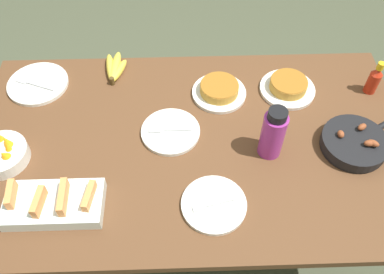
# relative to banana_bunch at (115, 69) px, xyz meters

# --- Properties ---
(ground_plane) EXTENTS (14.00, 14.00, 0.00)m
(ground_plane) POSITION_rel_banana_bunch_xyz_m (0.33, -0.41, -0.76)
(ground_plane) COLOR #474C38
(dining_table) EXTENTS (1.71, 0.99, 0.74)m
(dining_table) POSITION_rel_banana_bunch_xyz_m (0.33, -0.41, -0.11)
(dining_table) COLOR brown
(dining_table) RESTS_ON ground_plane
(banana_bunch) EXTENTS (0.11, 0.20, 0.04)m
(banana_bunch) POSITION_rel_banana_bunch_xyz_m (0.00, 0.00, 0.00)
(banana_bunch) COLOR gold
(banana_bunch) RESTS_ON dining_table
(melon_tray) EXTENTS (0.33, 0.17, 0.10)m
(melon_tray) POSITION_rel_banana_bunch_xyz_m (-0.15, -0.68, 0.01)
(melon_tray) COLOR silver
(melon_tray) RESTS_ON dining_table
(skillet) EXTENTS (0.36, 0.27, 0.08)m
(skillet) POSITION_rel_banana_bunch_xyz_m (0.95, -0.45, 0.01)
(skillet) COLOR black
(skillet) RESTS_ON dining_table
(frittata_plate_center) EXTENTS (0.23, 0.23, 0.06)m
(frittata_plate_center) POSITION_rel_banana_bunch_xyz_m (0.46, -0.16, 0.01)
(frittata_plate_center) COLOR silver
(frittata_plate_center) RESTS_ON dining_table
(frittata_plate_side) EXTENTS (0.24, 0.24, 0.06)m
(frittata_plate_side) POSITION_rel_banana_bunch_xyz_m (0.75, -0.14, 0.01)
(frittata_plate_side) COLOR silver
(frittata_plate_side) RESTS_ON dining_table
(empty_plate_near_front) EXTENTS (0.26, 0.26, 0.02)m
(empty_plate_near_front) POSITION_rel_banana_bunch_xyz_m (-0.33, -0.07, -0.01)
(empty_plate_near_front) COLOR silver
(empty_plate_near_front) RESTS_ON dining_table
(empty_plate_far_left) EXTENTS (0.23, 0.23, 0.02)m
(empty_plate_far_left) POSITION_rel_banana_bunch_xyz_m (0.40, -0.69, -0.01)
(empty_plate_far_left) COLOR silver
(empty_plate_far_left) RESTS_ON dining_table
(empty_plate_far_right) EXTENTS (0.23, 0.23, 0.02)m
(empty_plate_far_right) POSITION_rel_banana_bunch_xyz_m (0.25, -0.36, -0.01)
(empty_plate_far_right) COLOR silver
(empty_plate_far_right) RESTS_ON dining_table
(fruit_bowl_mango) EXTENTS (0.20, 0.20, 0.10)m
(fruit_bowl_mango) POSITION_rel_banana_bunch_xyz_m (-0.38, -0.47, 0.01)
(fruit_bowl_mango) COLOR silver
(fruit_bowl_mango) RESTS_ON dining_table
(water_bottle) EXTENTS (0.09, 0.09, 0.23)m
(water_bottle) POSITION_rel_banana_bunch_xyz_m (0.62, -0.46, 0.09)
(water_bottle) COLOR #992D89
(water_bottle) RESTS_ON dining_table
(hot_sauce_bottle) EXTENTS (0.05, 0.05, 0.16)m
(hot_sauce_bottle) POSITION_rel_banana_bunch_xyz_m (1.10, -0.16, 0.05)
(hot_sauce_bottle) COLOR #B72814
(hot_sauce_bottle) RESTS_ON dining_table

